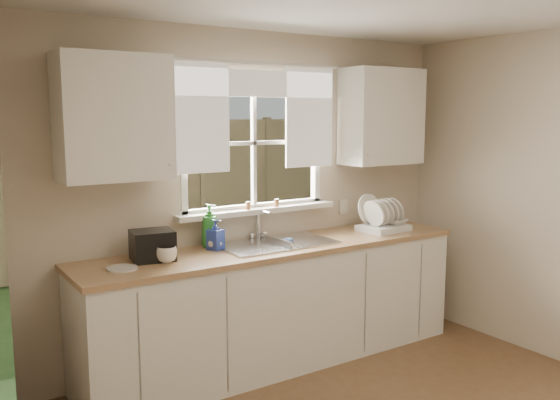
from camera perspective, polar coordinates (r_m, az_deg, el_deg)
room_walls at (r=3.07m, az=18.01°, el=-4.10°), size 3.62×4.02×2.50m
window at (r=4.59m, az=-2.42°, el=3.44°), size 1.38×0.16×1.06m
curtains at (r=4.53m, az=-2.12°, el=9.04°), size 1.50×0.03×0.81m
base_cabinets at (r=4.54m, az=-0.21°, el=-10.19°), size 3.00×0.62×0.87m
countertop at (r=4.42m, az=-0.22°, el=-4.58°), size 3.04×0.65×0.04m
upper_cabinet_left at (r=3.94m, az=-15.70°, el=7.64°), size 0.70×0.33×0.80m
upper_cabinet_right at (r=5.13m, az=9.77°, el=7.91°), size 0.70×0.33×0.80m
wall_outlet at (r=5.14m, az=6.14°, el=-0.64°), size 0.08×0.01×0.12m
sill_jars at (r=4.59m, az=-1.68°, el=-0.40°), size 0.30×0.04×0.06m
backyard at (r=10.86m, az=-18.17°, el=16.30°), size 20.00×10.00×6.13m
sink at (r=4.45m, az=-0.44°, el=-5.16°), size 0.88×0.52×0.40m
dish_rack at (r=4.99m, az=9.82°, el=-1.97°), size 0.41×0.33×0.30m
bowl at (r=5.03m, az=11.09°, el=-2.04°), size 0.19×0.19×0.05m
soap_bottle_a at (r=4.33m, az=-6.80°, el=-2.49°), size 0.16×0.16×0.32m
soap_bottle_b at (r=4.26m, az=-6.23°, el=-3.33°), size 0.13×0.13×0.22m
soap_bottle_c at (r=4.27m, az=-6.27°, el=-3.79°), size 0.15×0.15×0.15m
saucer at (r=3.86m, az=-14.96°, el=-6.37°), size 0.19×0.19×0.01m
cup at (r=3.95m, az=-10.85°, el=-5.18°), size 0.17×0.17×0.11m
black_appliance at (r=4.03m, az=-12.18°, el=-4.28°), size 0.30×0.27×0.20m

